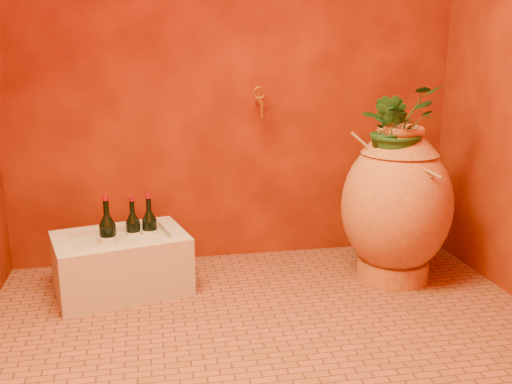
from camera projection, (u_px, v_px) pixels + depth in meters
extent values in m
plane|color=brown|center=(273.00, 337.00, 2.42)|extent=(2.50, 2.50, 0.00)
cube|color=#511004|center=(234.00, 35.00, 3.05)|extent=(2.50, 0.02, 2.50)
cylinder|color=#C37437|center=(392.00, 268.00, 3.02)|extent=(0.44, 0.44, 0.11)
ellipsoid|color=#C37437|center=(396.00, 206.00, 2.94)|extent=(0.67, 0.67, 0.71)
cone|color=#C37437|center=(400.00, 143.00, 2.85)|extent=(0.46, 0.46, 0.11)
torus|color=#C37437|center=(401.00, 131.00, 2.84)|extent=(0.28, 0.28, 0.04)
cylinder|color=olive|center=(388.00, 165.00, 2.82)|extent=(0.34, 0.20, 0.32)
cylinder|color=olive|center=(406.00, 161.00, 2.75)|extent=(0.22, 0.34, 0.11)
cylinder|color=olive|center=(425.00, 156.00, 2.81)|extent=(0.10, 0.32, 0.16)
cube|color=beige|center=(122.00, 266.00, 2.85)|extent=(0.71, 0.56, 0.26)
cube|color=beige|center=(121.00, 227.00, 2.97)|extent=(0.63, 0.23, 0.03)
cube|color=beige|center=(118.00, 250.00, 2.65)|extent=(0.63, 0.23, 0.03)
cube|color=beige|center=(62.00, 241.00, 2.76)|extent=(0.14, 0.28, 0.03)
cube|color=beige|center=(176.00, 235.00, 2.86)|extent=(0.14, 0.28, 0.03)
cylinder|color=black|center=(109.00, 244.00, 2.79)|extent=(0.08, 0.08, 0.19)
cone|color=black|center=(107.00, 220.00, 2.76)|extent=(0.08, 0.08, 0.05)
cylinder|color=black|center=(106.00, 207.00, 2.74)|extent=(0.03, 0.03, 0.07)
cylinder|color=maroon|center=(105.00, 198.00, 2.73)|extent=(0.03, 0.03, 0.03)
cylinder|color=silver|center=(109.00, 244.00, 2.79)|extent=(0.08, 0.08, 0.09)
cylinder|color=black|center=(150.00, 237.00, 2.91)|extent=(0.07, 0.07, 0.18)
cone|color=black|center=(149.00, 215.00, 2.89)|extent=(0.07, 0.07, 0.05)
cylinder|color=black|center=(149.00, 204.00, 2.87)|extent=(0.03, 0.03, 0.07)
cylinder|color=maroon|center=(148.00, 196.00, 2.86)|extent=(0.03, 0.03, 0.02)
cylinder|color=silver|center=(150.00, 237.00, 2.91)|extent=(0.08, 0.08, 0.08)
cylinder|color=black|center=(134.00, 238.00, 2.90)|extent=(0.07, 0.07, 0.17)
cone|color=black|center=(133.00, 218.00, 2.87)|extent=(0.07, 0.07, 0.05)
cylinder|color=black|center=(132.00, 207.00, 2.86)|extent=(0.02, 0.02, 0.07)
cylinder|color=maroon|center=(131.00, 198.00, 2.85)|extent=(0.03, 0.03, 0.02)
cylinder|color=silver|center=(134.00, 238.00, 2.90)|extent=(0.08, 0.08, 0.08)
cylinder|color=#AE7A28|center=(259.00, 102.00, 3.10)|extent=(0.02, 0.14, 0.02)
cylinder|color=#AE7A28|center=(262.00, 111.00, 3.04)|extent=(0.02, 0.02, 0.08)
torus|color=#AE7A28|center=(259.00, 93.00, 3.09)|extent=(0.07, 0.01, 0.07)
cylinder|color=#AE7A28|center=(259.00, 97.00, 3.09)|extent=(0.01, 0.01, 0.05)
imported|color=#17421A|center=(398.00, 128.00, 2.82)|extent=(0.49, 0.47, 0.42)
imported|color=#17421A|center=(388.00, 129.00, 2.78)|extent=(0.22, 0.24, 0.34)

